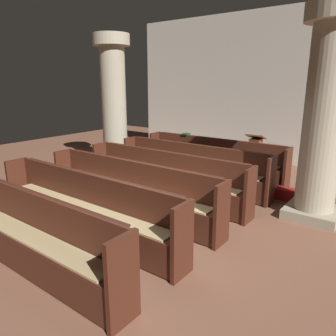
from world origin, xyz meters
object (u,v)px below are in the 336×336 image
Objects in this scene: pillar_far_side at (114,101)px; lectern at (255,157)px; pew_row_4 at (84,205)px; pew_row_5 at (22,228)px; pew_row_2 at (164,175)px; pillar_aisle_side at (325,114)px; pew_row_3 at (129,188)px; kneeler_box_red at (286,194)px; pew_row_0 at (213,157)px; hymn_book at (186,134)px; pew_row_1 at (191,165)px.

pillar_far_side reaches higher than lectern.
lectern is at bearing 81.97° from pew_row_4.
pew_row_2 is at bearing 90.00° from pew_row_5.
pew_row_4 is (0.00, -2.10, 0.00)m from pew_row_2.
pew_row_4 is 5.25m from lectern.
pillar_aisle_side is at bearing 18.10° from pew_row_2.
pew_row_3 is 3.36m from kneeler_box_red.
pillar_aisle_side reaches higher than kneeler_box_red.
pillar_aisle_side is at bearing -3.67° from pillar_far_side.
pew_row_0 is at bearing -126.17° from lectern.
pew_row_0 is 1.00× the size of pew_row_3.
pew_row_4 is at bearing -90.00° from pew_row_0.
pew_row_4 is at bearing -90.00° from pew_row_3.
pillar_far_side is (-2.72, 1.26, 1.37)m from pew_row_2.
pillar_aisle_side is at bearing -20.19° from hymn_book.
pillar_aisle_side reaches higher than hymn_book.
pew_row_5 is 1.06× the size of pillar_aisle_side.
pew_row_5 is 1.06× the size of pillar_far_side.
hymn_book is (-0.97, 5.43, 0.49)m from pew_row_5.
pew_row_0 is at bearing 90.00° from pew_row_2.
pew_row_4 is 4.31m from pillar_aisle_side.
pew_row_3 is 1.00× the size of pew_row_5.
pew_row_5 is 3.59× the size of lectern.
pew_row_3 is (0.00, -2.10, 0.00)m from pew_row_1.
pillar_far_side is 3.38× the size of lectern.
pew_row_3 is (0.00, -3.14, 0.00)m from pew_row_0.
pew_row_4 is (0.00, -3.14, 0.00)m from pew_row_1.
pew_row_5 is at bearing -124.40° from pillar_aisle_side.
pew_row_1 and pew_row_2 have the same top height.
hymn_book is 3.28m from kneeler_box_red.
hymn_book is at bearing 102.51° from pew_row_4.
pew_row_2 is at bearing -24.81° from pillar_far_side.
pew_row_2 is at bearing -161.90° from pillar_aisle_side.
pew_row_2 reaches higher than kneeler_box_red.
kneeler_box_red is at bearing -48.75° from lectern.
pillar_far_side is at bearing 139.74° from pew_row_3.
pew_row_0 and pew_row_4 have the same top height.
pillar_aisle_side is at bearing 35.17° from pew_row_3.
hymn_book reaches higher than pew_row_1.
pew_row_3 is 8.85× the size of kneeler_box_red.
lectern reaches higher than pew_row_5.
pew_row_4 is 1.05m from pew_row_5.
pew_row_4 is 1.00× the size of pew_row_5.
hymn_book reaches higher than pew_row_4.
pew_row_4 and pew_row_5 have the same top height.
kneeler_box_red is at bearing 51.18° from pew_row_3.
pew_row_0 reaches higher than kneeler_box_red.
hymn_book is (-0.97, 3.33, 0.49)m from pew_row_3.
pillar_aisle_side is at bearing -47.03° from lectern.
pew_row_5 is at bearing -79.85° from hymn_book.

